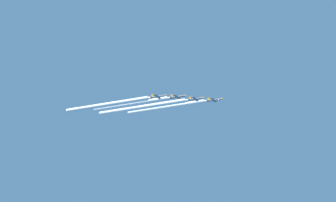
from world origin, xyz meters
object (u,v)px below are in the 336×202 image
object	(u,v)px
jet_second_echelon	(196,99)
jet_third_echelon	(178,97)
jet_lead	(215,100)
jet_fourth_echelon	(159,96)

from	to	relation	value
jet_second_echelon	jet_third_echelon	size ratio (longest dim) A/B	1.00
jet_third_echelon	jet_second_echelon	bearing A→B (deg)	144.22
jet_lead	jet_third_echelon	bearing A→B (deg)	-38.18
jet_fourth_echelon	jet_second_echelon	bearing A→B (deg)	141.12
jet_third_echelon	jet_fourth_echelon	size ratio (longest dim) A/B	1.00
jet_lead	jet_third_echelon	size ratio (longest dim) A/B	1.00
jet_second_echelon	jet_third_echelon	world-z (taller)	jet_second_echelon
jet_second_echelon	jet_fourth_echelon	distance (m)	26.46
jet_lead	jet_fourth_echelon	xyz separation A→B (m)	(30.34, -24.98, -4.65)
jet_third_echelon	jet_fourth_echelon	distance (m)	13.17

